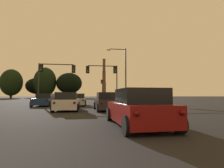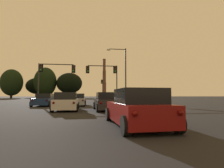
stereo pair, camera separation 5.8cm
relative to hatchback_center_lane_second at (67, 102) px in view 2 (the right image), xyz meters
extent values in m
cube|color=silver|center=(0.00, 0.10, -0.14)|extent=(1.80, 4.03, 0.72)
cube|color=black|center=(0.01, -0.30, 0.50)|extent=(1.60, 1.93, 0.55)
cylinder|color=black|center=(-0.88, 1.70, -0.36)|extent=(0.23, 0.60, 0.60)
cylinder|color=black|center=(0.80, 1.74, -0.36)|extent=(0.23, 0.60, 0.60)
cylinder|color=black|center=(-0.81, -1.54, -0.36)|extent=(0.23, 0.60, 0.60)
cylinder|color=black|center=(0.87, -1.51, -0.36)|extent=(0.23, 0.60, 0.60)
sphere|color=#500705|center=(-0.64, -1.94, 0.02)|extent=(0.17, 0.17, 0.17)
sphere|color=#500705|center=(0.72, -1.91, 0.02)|extent=(0.17, 0.17, 0.17)
cube|color=gray|center=(0.43, 6.86, -0.14)|extent=(1.82, 4.61, 0.70)
cube|color=black|center=(0.43, 7.09, 0.49)|extent=(1.63, 2.21, 0.55)
cylinder|color=black|center=(-0.45, 8.76, -0.34)|extent=(0.22, 0.64, 0.64)
cylinder|color=black|center=(1.31, 8.75, -0.34)|extent=(0.22, 0.64, 0.64)
cylinder|color=black|center=(-0.46, 4.96, -0.34)|extent=(0.22, 0.64, 0.64)
cylinder|color=black|center=(1.30, 4.95, -0.34)|extent=(0.22, 0.64, 0.64)
sphere|color=#500705|center=(-0.30, 4.54, 0.02)|extent=(0.17, 0.17, 0.17)
sphere|color=#500705|center=(1.14, 4.53, 0.02)|extent=(0.17, 0.17, 0.17)
cube|color=navy|center=(-3.30, 6.76, -0.14)|extent=(1.84, 4.61, 0.70)
cube|color=black|center=(-3.30, 6.99, 0.49)|extent=(1.64, 2.21, 0.55)
cylinder|color=black|center=(-4.19, 8.65, -0.34)|extent=(0.23, 0.64, 0.64)
cylinder|color=black|center=(-2.43, 8.67, -0.34)|extent=(0.23, 0.64, 0.64)
cylinder|color=black|center=(-4.16, 4.85, -0.34)|extent=(0.23, 0.64, 0.64)
cylinder|color=black|center=(-2.40, 4.87, -0.34)|extent=(0.23, 0.64, 0.64)
sphere|color=#500705|center=(-4.00, 4.44, 0.02)|extent=(0.17, 0.17, 0.17)
sphere|color=#500705|center=(-2.56, 4.45, 0.02)|extent=(0.17, 0.17, 0.17)
cube|color=#232328|center=(3.17, -0.28, -0.14)|extent=(1.86, 4.06, 0.72)
cube|color=black|center=(3.19, -0.68, 0.50)|extent=(1.63, 1.95, 0.55)
cylinder|color=black|center=(2.28, 1.32, -0.36)|extent=(0.24, 0.61, 0.60)
cylinder|color=black|center=(3.96, 1.38, -0.36)|extent=(0.24, 0.61, 0.60)
cylinder|color=black|center=(2.39, -1.93, -0.36)|extent=(0.24, 0.61, 0.60)
cylinder|color=black|center=(4.07, -1.87, -0.36)|extent=(0.24, 0.61, 0.60)
sphere|color=#500705|center=(2.56, -2.32, 0.02)|extent=(0.17, 0.17, 0.17)
sphere|color=#500705|center=(3.92, -2.27, 0.02)|extent=(0.17, 0.17, 0.17)
cube|color=maroon|center=(3.58, -7.63, -0.14)|extent=(1.88, 4.07, 0.72)
cube|color=black|center=(3.60, -8.03, 0.50)|extent=(1.63, 1.96, 0.55)
cylinder|color=black|center=(2.68, -6.04, -0.36)|extent=(0.24, 0.61, 0.60)
cylinder|color=black|center=(4.36, -5.98, -0.36)|extent=(0.24, 0.61, 0.60)
cylinder|color=black|center=(2.81, -9.29, -0.36)|extent=(0.24, 0.61, 0.60)
cylinder|color=black|center=(4.49, -9.22, -0.36)|extent=(0.24, 0.61, 0.60)
sphere|color=#500705|center=(2.99, -9.68, 0.02)|extent=(0.17, 0.17, 0.17)
sphere|color=#500705|center=(4.35, -9.63, 0.02)|extent=(0.17, 0.17, 0.17)
cylinder|color=#2D2D30|center=(6.11, 38.83, 2.42)|extent=(0.18, 0.18, 6.17)
cylinder|color=black|center=(6.11, 38.83, -0.61)|extent=(0.40, 0.40, 0.10)
cube|color=#282828|center=(5.82, 38.83, 4.84)|extent=(0.34, 0.34, 1.04)
cube|color=black|center=(5.82, 39.01, 4.84)|extent=(0.58, 0.03, 1.25)
sphere|color=#320504|center=(5.82, 38.64, 5.16)|extent=(0.22, 0.22, 0.22)
sphere|color=#352604|center=(5.82, 38.64, 4.84)|extent=(0.22, 0.22, 0.22)
sphere|color=green|center=(5.82, 38.64, 4.51)|extent=(0.22, 0.22, 0.22)
cylinder|color=#2D2D30|center=(-5.76, 13.10, 2.38)|extent=(0.18, 0.18, 6.09)
cylinder|color=black|center=(-5.76, 13.10, -0.61)|extent=(0.40, 0.40, 0.10)
cube|color=#282828|center=(-5.47, 13.10, 4.76)|extent=(0.34, 0.34, 1.04)
cube|color=black|center=(-5.47, 13.28, 4.76)|extent=(0.58, 0.03, 1.25)
sphere|color=#320504|center=(-5.47, 12.91, 5.08)|extent=(0.22, 0.22, 0.22)
sphere|color=#352604|center=(-5.47, 12.91, 4.76)|extent=(0.22, 0.22, 0.22)
sphere|color=green|center=(-5.47, 12.91, 4.44)|extent=(0.22, 0.22, 0.22)
cylinder|color=#2D2D30|center=(-3.18, 13.10, 5.33)|extent=(5.15, 0.14, 0.14)
sphere|color=#2D2D30|center=(-5.76, 13.10, 5.33)|extent=(0.18, 0.18, 0.18)
cube|color=#282828|center=(-0.61, 13.10, 4.69)|extent=(0.34, 0.34, 1.04)
cube|color=black|center=(-0.61, 13.28, 4.69)|extent=(0.58, 0.03, 1.25)
sphere|color=#320504|center=(-0.61, 12.91, 5.01)|extent=(0.22, 0.22, 0.22)
sphere|color=#352604|center=(-0.61, 12.91, 4.69)|extent=(0.22, 0.22, 0.22)
sphere|color=green|center=(-0.61, 12.91, 4.37)|extent=(0.22, 0.22, 0.22)
cylinder|color=#2D2D30|center=(6.43, 14.33, 2.45)|extent=(0.18, 0.18, 6.23)
cylinder|color=black|center=(6.43, 14.33, -0.61)|extent=(0.40, 0.40, 0.10)
cube|color=#282828|center=(6.14, 14.33, 4.89)|extent=(0.34, 0.34, 1.04)
cube|color=black|center=(6.14, 14.51, 4.89)|extent=(0.58, 0.03, 1.25)
sphere|color=#320504|center=(6.14, 14.14, 5.22)|extent=(0.22, 0.22, 0.22)
sphere|color=#352604|center=(6.14, 14.14, 4.89)|extent=(0.22, 0.22, 0.22)
sphere|color=green|center=(6.14, 14.14, 4.57)|extent=(0.22, 0.22, 0.22)
cylinder|color=#2D2D30|center=(4.00, 14.33, 5.46)|extent=(4.86, 0.14, 0.14)
sphere|color=#2D2D30|center=(6.43, 14.33, 5.46)|extent=(0.18, 0.18, 0.18)
cube|color=#282828|center=(1.57, 14.33, 4.82)|extent=(0.34, 0.34, 1.04)
cube|color=black|center=(1.57, 14.51, 4.82)|extent=(0.58, 0.03, 1.25)
sphere|color=#320504|center=(1.57, 14.14, 5.15)|extent=(0.22, 0.22, 0.22)
sphere|color=#352604|center=(1.57, 14.14, 4.82)|extent=(0.22, 0.22, 0.22)
sphere|color=green|center=(1.57, 14.14, 4.50)|extent=(0.22, 0.22, 0.22)
cylinder|color=#38383A|center=(7.37, 11.66, 3.57)|extent=(0.20, 0.20, 8.46)
cylinder|color=#38383A|center=(6.05, 11.66, 7.65)|extent=(2.64, 0.12, 0.12)
sphere|color=#38383A|center=(7.37, 11.66, 7.65)|extent=(0.20, 0.20, 0.20)
ellipsoid|color=silver|center=(4.72, 11.66, 7.53)|extent=(0.64, 0.36, 0.26)
cylinder|color=#523427|center=(17.58, 161.08, 0.59)|extent=(6.31, 6.31, 2.50)
cylinder|color=brown|center=(17.58, 161.08, 7.85)|extent=(3.95, 3.95, 12.03)
cylinder|color=brown|center=(17.58, 161.08, 19.89)|extent=(3.39, 3.39, 12.03)
cylinder|color=brown|center=(17.58, 161.08, 31.92)|extent=(2.84, 2.84, 12.03)
cylinder|color=brown|center=(17.58, 161.08, 37.59)|extent=(3.18, 3.18, 0.70)
cylinder|color=black|center=(-25.35, 86.01, 0.89)|extent=(1.35, 1.35, 3.10)
ellipsoid|color=black|center=(-25.35, 86.01, 5.89)|extent=(13.47, 12.13, 9.21)
cylinder|color=black|center=(-20.02, 77.61, 0.64)|extent=(1.11, 1.11, 2.60)
ellipsoid|color=black|center=(-20.02, 77.61, 7.50)|extent=(11.09, 9.98, 14.83)
cylinder|color=black|center=(-35.90, 77.43, 0.73)|extent=(1.05, 1.05, 2.80)
ellipsoid|color=black|center=(-35.90, 77.43, 7.06)|extent=(10.47, 9.42, 13.13)
cylinder|color=black|center=(-8.01, 77.58, 1.14)|extent=(1.30, 1.30, 3.61)
ellipsoid|color=black|center=(-8.01, 77.58, 6.96)|extent=(12.99, 11.69, 10.70)
camera|label=1|loc=(1.66, -14.36, 0.51)|focal=28.00mm
camera|label=2|loc=(1.72, -14.37, 0.51)|focal=28.00mm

